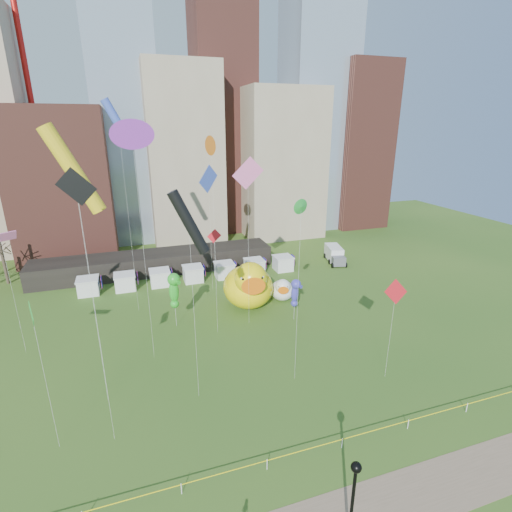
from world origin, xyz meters
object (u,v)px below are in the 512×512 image
object	(u,v)px
big_duck	(249,285)
seahorse_purple	(295,291)
lamppost	(353,492)
box_truck	(335,254)
small_duck	(282,289)
seahorse_green	(174,288)

from	to	relation	value
big_duck	seahorse_purple	world-z (taller)	big_duck
lamppost	box_truck	distance (m)	48.84
seahorse_purple	box_truck	bearing A→B (deg)	28.32
big_duck	seahorse_purple	distance (m)	6.76
small_duck	lamppost	xyz separation A→B (m)	(-8.57, -31.29, 2.02)
lamppost	box_truck	bearing A→B (deg)	61.53
lamppost	small_duck	bearing A→B (deg)	74.69
big_duck	seahorse_purple	size ratio (longest dim) A/B	1.76
lamppost	box_truck	size ratio (longest dim) A/B	0.89
big_duck	seahorse_purple	xyz separation A→B (m)	(4.30, -5.16, 0.75)
big_duck	seahorse_green	size ratio (longest dim) A/B	1.40
small_duck	seahorse_purple	distance (m)	6.26
big_duck	small_duck	world-z (taller)	big_duck
big_duck	lamppost	size ratio (longest dim) A/B	1.63
small_duck	seahorse_green	size ratio (longest dim) A/B	0.71
big_duck	box_truck	xyz separation A→B (m)	(19.73, 12.19, -1.83)
big_duck	seahorse_green	bearing A→B (deg)	-158.58
big_duck	lamppost	bearing A→B (deg)	-87.28
big_duck	seahorse_purple	bearing A→B (deg)	-40.88
big_duck	seahorse_green	world-z (taller)	big_duck
box_truck	small_duck	bearing A→B (deg)	-127.93
seahorse_purple	lamppost	size ratio (longest dim) A/B	0.92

